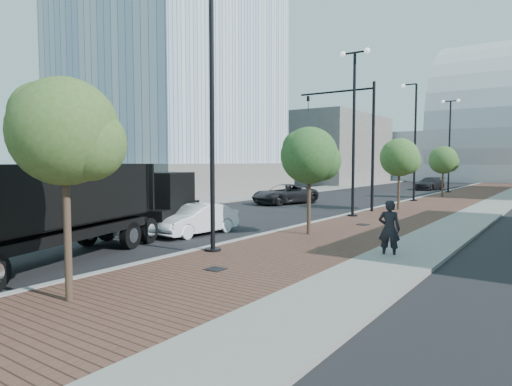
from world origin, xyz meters
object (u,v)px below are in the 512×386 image
Objects in this scene: dark_car_mid at (285,194)px; pedestrian at (389,229)px; dump_truck at (116,211)px; white_sedan at (197,219)px.

dark_car_mid is 2.76× the size of pedestrian.
pedestrian is (9.23, 3.65, -0.34)m from dump_truck.
pedestrian reaches higher than dark_car_mid.
pedestrian reaches higher than white_sedan.
dump_truck is 18.25m from dark_car_mid.
dump_truck reaches higher than dark_car_mid.
pedestrian is (12.71, -14.26, 0.22)m from dark_car_mid.
pedestrian is at bearing 4.72° from dump_truck.
dark_car_mid is (-4.30, 14.32, 0.08)m from white_sedan.
dark_car_mid reaches higher than white_sedan.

